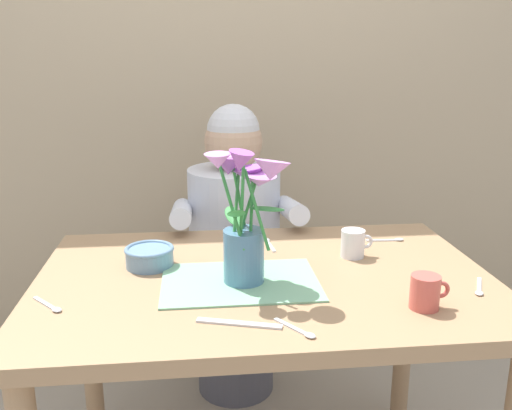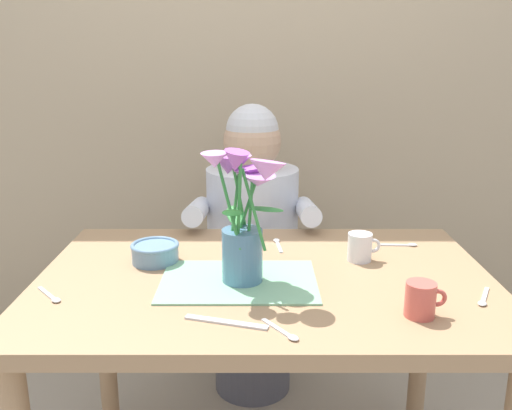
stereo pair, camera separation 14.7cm
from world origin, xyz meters
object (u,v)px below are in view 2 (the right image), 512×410
Objects in this scene: ceramic_mug at (419,299)px; tea_cup at (358,247)px; dinner_knife at (224,322)px; seated_person at (250,256)px; ceramic_bowl at (153,252)px; flower_vase at (241,213)px.

tea_cup is at bearing 101.92° from ceramic_mug.
dinner_knife is at bearing -133.50° from tea_cup.
tea_cup is (0.31, -0.51, 0.22)m from seated_person.
dinner_knife is 0.52m from tea_cup.
ceramic_bowl is 1.46× the size of tea_cup.
seated_person is 0.62m from ceramic_bowl.
flower_vase is (-0.02, -0.66, 0.36)m from seated_person.
ceramic_mug is 0.35m from tea_cup.
ceramic_mug is 1.00× the size of tea_cup.
tea_cup is (0.36, 0.38, 0.04)m from dinner_knife.
seated_person is at bearing 103.42° from dinner_knife.
flower_vase is 0.39m from tea_cup.
dinner_knife is at bearing -59.27° from ceramic_bowl.
flower_vase is at bearing -95.48° from seated_person.
ceramic_mug is (0.40, -0.19, -0.15)m from flower_vase.
ceramic_mug is at bearing 21.35° from dinner_knife.
ceramic_mug reaches higher than ceramic_bowl.
seated_person is at bearing 121.36° from tea_cup.
ceramic_mug is (0.43, 0.03, 0.04)m from dinner_knife.
ceramic_bowl is (-0.27, -0.52, 0.21)m from seated_person.
seated_person is 0.75m from flower_vase.
ceramic_bowl is at bearing 137.51° from dinner_knife.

